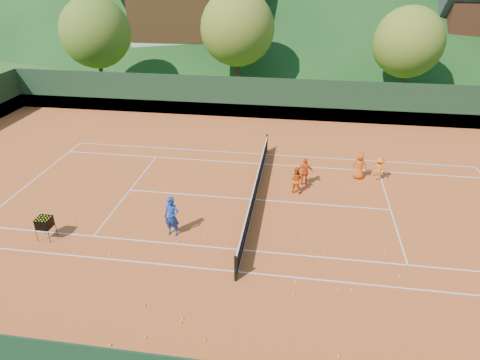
# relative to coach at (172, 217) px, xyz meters

# --- Properties ---
(ground) EXTENTS (400.00, 400.00, 0.00)m
(ground) POSITION_rel_coach_xyz_m (3.10, 3.46, -0.91)
(ground) COLOR #2C4E18
(ground) RESTS_ON ground
(clay_court) EXTENTS (40.00, 24.00, 0.02)m
(clay_court) POSITION_rel_coach_xyz_m (3.10, 3.46, -0.90)
(clay_court) COLOR #CB5520
(clay_court) RESTS_ON ground
(coach) EXTENTS (0.68, 0.48, 1.78)m
(coach) POSITION_rel_coach_xyz_m (0.00, 0.00, 0.00)
(coach) COLOR #163895
(coach) RESTS_ON clay_court
(student_a) EXTENTS (0.79, 0.68, 1.40)m
(student_a) POSITION_rel_coach_xyz_m (5.01, 4.52, -0.19)
(student_a) COLOR orange
(student_a) RESTS_ON clay_court
(student_b) EXTENTS (0.88, 0.39, 1.49)m
(student_b) POSITION_rel_coach_xyz_m (5.43, 5.37, -0.15)
(student_b) COLOR #F25415
(student_b) RESTS_ON clay_court
(student_c) EXTENTS (0.78, 0.58, 1.46)m
(student_c) POSITION_rel_coach_xyz_m (8.27, 6.56, -0.16)
(student_c) COLOR #DE5713
(student_c) RESTS_ON clay_court
(student_d) EXTENTS (0.93, 0.69, 1.29)m
(student_d) POSITION_rel_coach_xyz_m (9.28, 6.54, -0.25)
(student_d) COLOR orange
(student_d) RESTS_ON clay_court
(tennis_ball_0) EXTENTS (0.07, 0.07, 0.07)m
(tennis_ball_0) POSITION_rel_coach_xyz_m (6.41, -0.19, -0.86)
(tennis_ball_0) COLOR #F0F629
(tennis_ball_0) RESTS_ON clay_court
(tennis_ball_1) EXTENTS (0.07, 0.07, 0.07)m
(tennis_ball_1) POSITION_rel_coach_xyz_m (5.58, 1.64, -0.86)
(tennis_ball_1) COLOR #F0F629
(tennis_ball_1) RESTS_ON clay_court
(tennis_ball_2) EXTENTS (0.07, 0.07, 0.07)m
(tennis_ball_2) POSITION_rel_coach_xyz_m (-0.20, -6.01, -0.86)
(tennis_ball_2) COLOR #F0F629
(tennis_ball_2) RESTS_ON clay_court
(tennis_ball_4) EXTENTS (0.07, 0.07, 0.07)m
(tennis_ball_4) POSITION_rel_coach_xyz_m (5.22, -2.97, -0.86)
(tennis_ball_4) COLOR #F0F629
(tennis_ball_4) RESTS_ON clay_court
(tennis_ball_5) EXTENTS (0.07, 0.07, 0.07)m
(tennis_ball_5) POSITION_rel_coach_xyz_m (-4.81, 0.59, -0.86)
(tennis_ball_5) COLOR #F0F629
(tennis_ball_5) RESTS_ON clay_court
(tennis_ball_6) EXTENTS (0.07, 0.07, 0.07)m
(tennis_ball_6) POSITION_rel_coach_xyz_m (6.77, -2.51, -0.86)
(tennis_ball_6) COLOR #F0F629
(tennis_ball_6) RESTS_ON clay_court
(tennis_ball_7) EXTENTS (0.07, 0.07, 0.07)m
(tennis_ball_7) POSITION_rel_coach_xyz_m (7.25, -2.42, -0.86)
(tennis_ball_7) COLOR #F0F629
(tennis_ball_7) RESTS_ON clay_court
(tennis_ball_8) EXTENTS (0.07, 0.07, 0.07)m
(tennis_ball_8) POSITION_rel_coach_xyz_m (-2.73, -0.25, -0.86)
(tennis_ball_8) COLOR #F0F629
(tennis_ball_8) RESTS_ON clay_court
(tennis_ball_9) EXTENTS (0.07, 0.07, 0.07)m
(tennis_ball_9) POSITION_rel_coach_xyz_m (0.26, -4.26, -0.86)
(tennis_ball_9) COLOR #F0F629
(tennis_ball_9) RESTS_ON clay_court
(tennis_ball_10) EXTENTS (0.07, 0.07, 0.07)m
(tennis_ball_10) POSITION_rel_coach_xyz_m (6.64, -5.40, -0.86)
(tennis_ball_10) COLOR #F0F629
(tennis_ball_10) RESTS_ON clay_court
(tennis_ball_11) EXTENTS (0.07, 0.07, 0.07)m
(tennis_ball_11) POSITION_rel_coach_xyz_m (9.06, -1.40, -0.86)
(tennis_ball_11) COLOR #F0F629
(tennis_ball_11) RESTS_ON clay_court
(tennis_ball_13) EXTENTS (0.07, 0.07, 0.07)m
(tennis_ball_13) POSITION_rel_coach_xyz_m (1.69, -4.63, -0.86)
(tennis_ball_13) COLOR #F0F629
(tennis_ball_13) RESTS_ON clay_court
(tennis_ball_14) EXTENTS (0.07, 0.07, 0.07)m
(tennis_ball_14) POSITION_rel_coach_xyz_m (8.73, -0.09, -0.86)
(tennis_ball_14) COLOR #F0F629
(tennis_ball_14) RESTS_ON clay_court
(tennis_ball_15) EXTENTS (0.07, 0.07, 0.07)m
(tennis_ball_15) POSITION_rel_coach_xyz_m (1.38, 0.03, -0.86)
(tennis_ball_15) COLOR #F0F629
(tennis_ball_15) RESTS_ON clay_court
(tennis_ball_16) EXTENTS (0.07, 0.07, 0.07)m
(tennis_ball_16) POSITION_rel_coach_xyz_m (0.31, -0.54, -0.86)
(tennis_ball_16) COLOR #F0F629
(tennis_ball_16) RESTS_ON clay_court
(tennis_ball_17) EXTENTS (0.07, 0.07, 0.07)m
(tennis_ball_17) POSITION_rel_coach_xyz_m (1.68, -4.83, -0.86)
(tennis_ball_17) COLOR #F0F629
(tennis_ball_17) RESTS_ON clay_court
(tennis_ball_18) EXTENTS (0.07, 0.07, 0.07)m
(tennis_ball_18) POSITION_rel_coach_xyz_m (0.76, -5.57, -0.86)
(tennis_ball_18) COLOR #F0F629
(tennis_ball_18) RESTS_ON clay_court
(tennis_ball_19) EXTENTS (0.07, 0.07, 0.07)m
(tennis_ball_19) POSITION_rel_coach_xyz_m (2.61, -5.42, -0.86)
(tennis_ball_19) COLOR #F0F629
(tennis_ball_19) RESTS_ON clay_court
(tennis_ball_20) EXTENTS (0.07, 0.07, 0.07)m
(tennis_ball_20) POSITION_rel_coach_xyz_m (-2.08, -1.73, -0.86)
(tennis_ball_20) COLOR #F0F629
(tennis_ball_20) RESTS_ON clay_court
(tennis_ball_21) EXTENTS (0.07, 0.07, 0.07)m
(tennis_ball_21) POSITION_rel_coach_xyz_m (5.26, -2.31, -0.86)
(tennis_ball_21) COLOR #F0F629
(tennis_ball_21) RESTS_ON clay_court
(tennis_ball_22) EXTENTS (0.07, 0.07, 0.07)m
(tennis_ball_22) POSITION_rel_coach_xyz_m (5.48, 0.60, -0.86)
(tennis_ball_22) COLOR #F0F629
(tennis_ball_22) RESTS_ON clay_court
(court_lines) EXTENTS (23.83, 11.03, 0.00)m
(court_lines) POSITION_rel_coach_xyz_m (3.10, 3.46, -0.89)
(court_lines) COLOR white
(court_lines) RESTS_ON clay_court
(tennis_net) EXTENTS (0.10, 12.07, 1.10)m
(tennis_net) POSITION_rel_coach_xyz_m (3.10, 3.46, -0.39)
(tennis_net) COLOR black
(tennis_net) RESTS_ON clay_court
(perimeter_fence) EXTENTS (40.40, 24.24, 3.00)m
(perimeter_fence) POSITION_rel_coach_xyz_m (3.10, 3.46, 0.36)
(perimeter_fence) COLOR #15311C
(perimeter_fence) RESTS_ON clay_court
(ball_hopper) EXTENTS (0.57, 0.57, 1.00)m
(ball_hopper) POSITION_rel_coach_xyz_m (-5.13, -1.07, -0.14)
(ball_hopper) COLOR black
(ball_hopper) RESTS_ON clay_court
(chalet_left) EXTENTS (13.80, 9.93, 12.92)m
(chalet_left) POSITION_rel_coach_xyz_m (-6.90, 33.46, 4.74)
(chalet_left) COLOR beige
(chalet_left) RESTS_ON ground
(chalet_mid) EXTENTS (12.65, 8.82, 11.45)m
(chalet_mid) POSITION_rel_coach_xyz_m (9.10, 37.46, 4.08)
(chalet_mid) COLOR beige
(chalet_mid) RESTS_ON ground
(tree_a) EXTENTS (6.00, 6.00, 7.88)m
(tree_a) POSITION_rel_coach_xyz_m (-12.90, 21.46, 3.96)
(tree_a) COLOR #43291A
(tree_a) RESTS_ON ground
(tree_b) EXTENTS (6.40, 6.40, 8.40)m
(tree_b) POSITION_rel_coach_xyz_m (-0.90, 23.46, 4.28)
(tree_b) COLOR #3D2718
(tree_b) RESTS_ON ground
(tree_c) EXTENTS (5.60, 5.60, 7.35)m
(tree_c) POSITION_rel_coach_xyz_m (13.10, 22.46, 3.63)
(tree_c) COLOR #3D2818
(tree_c) RESTS_ON ground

